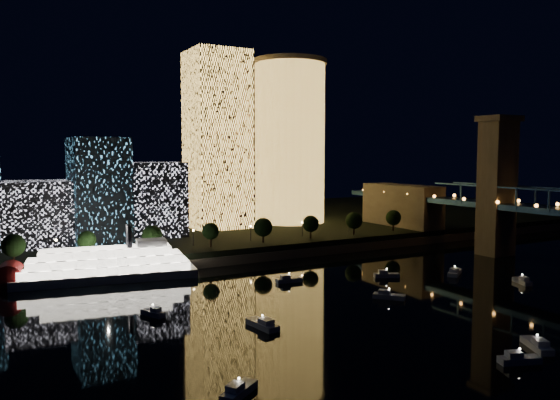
# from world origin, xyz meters

# --- Properties ---
(ground) EXTENTS (520.00, 520.00, 0.00)m
(ground) POSITION_xyz_m (0.00, 0.00, 0.00)
(ground) COLOR black
(ground) RESTS_ON ground
(far_bank) EXTENTS (420.00, 160.00, 5.00)m
(far_bank) POSITION_xyz_m (0.00, 160.00, 2.50)
(far_bank) COLOR black
(far_bank) RESTS_ON ground
(seawall) EXTENTS (420.00, 6.00, 3.00)m
(seawall) POSITION_xyz_m (0.00, 82.00, 1.50)
(seawall) COLOR #6B5E4C
(seawall) RESTS_ON ground
(tower_cylindrical) EXTENTS (34.00, 34.00, 74.17)m
(tower_cylindrical) POSITION_xyz_m (28.37, 135.41, 42.21)
(tower_cylindrical) COLOR #EDB14B
(tower_cylindrical) RESTS_ON far_bank
(tower_rectangular) EXTENTS (23.51, 23.51, 74.79)m
(tower_rectangular) POSITION_xyz_m (-7.84, 134.68, 42.40)
(tower_rectangular) COLOR #EDB14B
(tower_rectangular) RESTS_ON far_bank
(midrise_blocks) EXTENTS (84.94, 34.43, 37.19)m
(midrise_blocks) POSITION_xyz_m (-71.73, 122.33, 20.27)
(midrise_blocks) COLOR silver
(midrise_blocks) RESTS_ON far_bank
(riverboat) EXTENTS (55.43, 19.64, 16.38)m
(riverboat) POSITION_xyz_m (-68.91, 77.26, 4.20)
(riverboat) COLOR silver
(riverboat) RESTS_ON ground
(motorboats) EXTENTS (130.71, 75.93, 2.78)m
(motorboats) POSITION_xyz_m (-5.44, 12.70, 0.81)
(motorboats) COLOR silver
(motorboats) RESTS_ON ground
(esplanade_trees) EXTENTS (166.07, 6.71, 8.86)m
(esplanade_trees) POSITION_xyz_m (-26.66, 88.00, 10.47)
(esplanade_trees) COLOR black
(esplanade_trees) RESTS_ON far_bank
(street_lamps) EXTENTS (132.70, 0.70, 5.65)m
(street_lamps) POSITION_xyz_m (-34.00, 94.00, 9.02)
(street_lamps) COLOR black
(street_lamps) RESTS_ON far_bank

